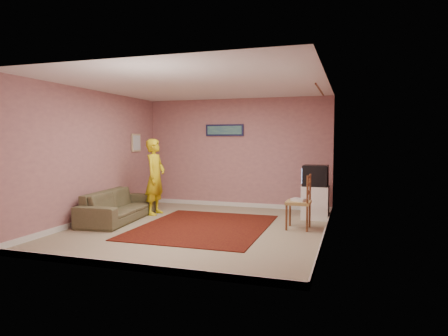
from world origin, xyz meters
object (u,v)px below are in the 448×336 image
(crt_tv, at_px, (315,176))
(chair_a, at_px, (313,189))
(tv_cabinet, at_px, (315,202))
(sofa, at_px, (118,206))
(person, at_px, (155,177))
(chair_b, at_px, (299,196))

(crt_tv, distance_m, chair_a, 0.38)
(tv_cabinet, bearing_deg, sofa, -159.80)
(chair_a, relative_size, person, 0.32)
(person, bearing_deg, crt_tv, -82.37)
(tv_cabinet, height_order, person, person)
(chair_a, height_order, sofa, chair_a)
(crt_tv, height_order, chair_b, crt_tv)
(crt_tv, relative_size, person, 0.31)
(tv_cabinet, xyz_separation_m, crt_tv, (-0.01, 0.00, 0.55))
(chair_b, xyz_separation_m, person, (-3.14, 0.48, 0.21))
(crt_tv, xyz_separation_m, chair_b, (-0.20, -1.04, -0.28))
(tv_cabinet, distance_m, person, 3.43)
(chair_b, relative_size, sofa, 0.26)
(chair_a, bearing_deg, person, -164.33)
(chair_a, relative_size, sofa, 0.26)
(chair_a, xyz_separation_m, sofa, (-3.67, -1.61, -0.30))
(chair_a, bearing_deg, chair_b, -93.74)
(sofa, bearing_deg, tv_cabinet, -75.48)
(chair_b, bearing_deg, sofa, -83.78)
(chair_b, bearing_deg, chair_a, 174.90)
(chair_a, height_order, person, person)
(tv_cabinet, bearing_deg, crt_tv, 178.48)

